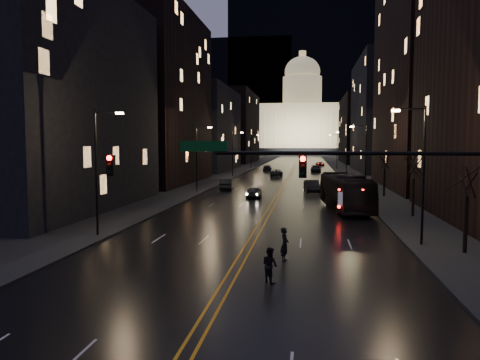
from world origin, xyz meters
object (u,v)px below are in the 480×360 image
at_px(traffic_signal, 358,178).
at_px(pedestrian_b, 270,265).
at_px(bus, 345,192).
at_px(pedestrian_a, 285,245).
at_px(oncoming_car_b, 227,184).
at_px(receding_car_a, 312,186).
at_px(oncoming_car_a, 254,192).

height_order(traffic_signal, pedestrian_b, traffic_signal).
height_order(bus, pedestrian_a, bus).
height_order(oncoming_car_b, pedestrian_b, pedestrian_b).
bearing_deg(pedestrian_b, receding_car_a, -46.60).
height_order(bus, pedestrian_b, bus).
relative_size(bus, pedestrian_a, 6.68).
bearing_deg(receding_car_a, oncoming_car_a, -139.11).
distance_m(receding_car_a, pedestrian_a, 37.49).
xyz_separation_m(traffic_signal, pedestrian_b, (-3.92, 0.86, -4.25)).
height_order(receding_car_a, pedestrian_a, pedestrian_a).
xyz_separation_m(oncoming_car_a, receding_car_a, (6.97, 7.62, 0.10)).
bearing_deg(pedestrian_a, traffic_signal, -134.58).
bearing_deg(pedestrian_a, oncoming_car_b, 25.53).
xyz_separation_m(pedestrian_a, pedestrian_b, (-0.49, -4.14, -0.10)).
xyz_separation_m(oncoming_car_b, pedestrian_b, (9.70, -43.55, 0.05)).
bearing_deg(oncoming_car_a, pedestrian_a, 98.66).
relative_size(traffic_signal, pedestrian_a, 9.00).
bearing_deg(oncoming_car_a, pedestrian_b, 96.66).
height_order(traffic_signal, receding_car_a, traffic_signal).
relative_size(bus, oncoming_car_b, 2.63).
height_order(bus, receding_car_a, bus).
relative_size(bus, receding_car_a, 2.52).
relative_size(traffic_signal, bus, 1.35).
distance_m(bus, pedestrian_a, 21.91).
distance_m(traffic_signal, oncoming_car_b, 46.65).
height_order(traffic_signal, bus, traffic_signal).
bearing_deg(pedestrian_a, oncoming_car_a, 20.87).
xyz_separation_m(bus, pedestrian_a, (-4.97, -21.32, -0.83)).
xyz_separation_m(traffic_signal, receding_car_a, (-1.63, 42.45, -4.27)).
bearing_deg(traffic_signal, pedestrian_b, 167.59).
bearing_deg(oncoming_car_b, oncoming_car_a, 112.48).
bearing_deg(oncoming_car_b, receding_car_a, 165.53).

